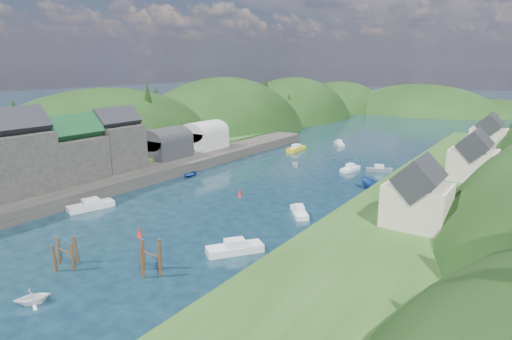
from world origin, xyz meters
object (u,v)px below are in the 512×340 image
Objects in this scene: channel_buoy_near at (139,233)px; channel_buoy_far at (240,193)px; piling_cluster_far at (151,260)px; piling_cluster_near at (66,256)px.

channel_buoy_near is 1.00× the size of channel_buoy_far.
channel_buoy_far is at bearing 107.45° from piling_cluster_far.
piling_cluster_near is at bearing -153.48° from piling_cluster_far.
piling_cluster_near is 9.50m from piling_cluster_far.
channel_buoy_far is (0.27, 20.45, 0.00)m from channel_buoy_near.
piling_cluster_near is 3.22× the size of channel_buoy_far.
channel_buoy_near is (-8.45, 5.56, -0.93)m from piling_cluster_far.
channel_buoy_near is at bearing 146.67° from piling_cluster_far.
piling_cluster_near is 30.26m from channel_buoy_far.
piling_cluster_far is 10.15m from channel_buoy_near.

